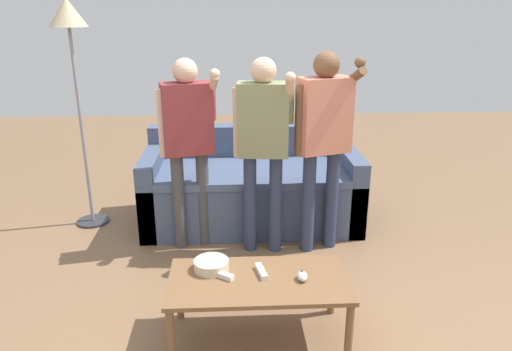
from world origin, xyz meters
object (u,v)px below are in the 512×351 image
at_px(couch, 251,188).
at_px(floor_lamp, 70,36).
at_px(player_left, 188,133).
at_px(game_remote_wand_far, 261,271).
at_px(game_remote_nunchuk, 302,276).
at_px(snack_bowl, 211,265).
at_px(game_remote_wand_near, 221,275).
at_px(coffee_table, 259,286).
at_px(player_center, 263,135).
at_px(player_right, 324,130).

relative_size(couch, floor_lamp, 0.97).
distance_m(player_left, game_remote_wand_far, 1.34).
bearing_deg(game_remote_nunchuk, player_left, 120.20).
height_order(snack_bowl, player_left, player_left).
distance_m(player_left, game_remote_wand_near, 1.30).
distance_m(couch, game_remote_wand_near, 1.66).
height_order(coffee_table, game_remote_nunchuk, game_remote_nunchuk).
relative_size(floor_lamp, player_center, 1.27).
bearing_deg(game_remote_nunchuk, player_right, 74.84).
bearing_deg(couch, coffee_table, -91.00).
relative_size(floor_lamp, player_left, 1.28).
bearing_deg(snack_bowl, coffee_table, -23.56).
distance_m(game_remote_nunchuk, floor_lamp, 2.63).
xyz_separation_m(game_remote_nunchuk, floor_lamp, (-1.64, 1.69, 1.19)).
bearing_deg(game_remote_wand_near, snack_bowl, 124.47).
relative_size(floor_lamp, game_remote_wand_far, 11.93).
relative_size(couch, game_remote_wand_near, 12.74).
bearing_deg(floor_lamp, player_left, -27.03).
distance_m(game_remote_nunchuk, game_remote_wand_near, 0.45).
xyz_separation_m(coffee_table, game_remote_wand_near, (-0.21, 0.03, 0.06)).
distance_m(floor_lamp, player_right, 2.12).
relative_size(couch, coffee_table, 1.84).
bearing_deg(player_center, snack_bowl, -110.50).
xyz_separation_m(player_center, game_remote_wand_near, (-0.30, -1.05, -0.53)).
relative_size(couch, game_remote_nunchuk, 21.03).
height_order(player_center, game_remote_wand_near, player_center).
bearing_deg(player_center, game_remote_wand_near, -106.02).
distance_m(couch, player_center, 0.87).
relative_size(game_remote_nunchuk, floor_lamp, 0.05).
xyz_separation_m(player_left, game_remote_wand_near, (0.26, -1.16, -0.53)).
xyz_separation_m(floor_lamp, player_center, (1.49, -0.59, -0.66)).
height_order(floor_lamp, game_remote_wand_far, floor_lamp).
height_order(couch, coffee_table, couch).
bearing_deg(snack_bowl, game_remote_wand_near, -55.53).
xyz_separation_m(coffee_table, game_remote_wand_far, (0.02, 0.05, 0.06)).
distance_m(snack_bowl, player_center, 1.15).
bearing_deg(couch, game_remote_wand_near, -98.21).
height_order(game_remote_nunchuk, player_left, player_left).
relative_size(snack_bowl, game_remote_wand_near, 1.38).
bearing_deg(player_left, snack_bowl, -79.57).
height_order(player_center, player_right, player_right).
distance_m(game_remote_nunchuk, game_remote_wand_far, 0.24).
relative_size(player_right, game_remote_wand_far, 9.64).
bearing_deg(floor_lamp, player_right, -16.65).
distance_m(couch, player_left, 0.93).
height_order(floor_lamp, player_left, floor_lamp).
relative_size(player_center, player_right, 0.98).
xyz_separation_m(couch, player_right, (0.51, -0.58, 0.66)).
distance_m(game_remote_wand_near, game_remote_wand_far, 0.23).
xyz_separation_m(player_center, player_right, (0.45, 0.01, 0.02)).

